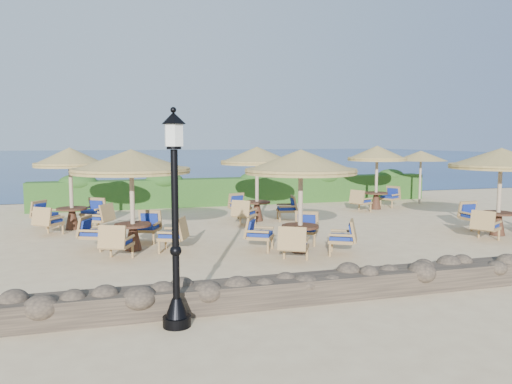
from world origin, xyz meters
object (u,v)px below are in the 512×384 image
cafe_set_3 (71,179)px  cafe_set_4 (257,169)px  cafe_set_1 (301,181)px  lamp_post (175,228)px  cafe_set_0 (132,179)px  cafe_set_2 (500,171)px  cafe_set_5 (377,163)px  extra_parasol (421,156)px

cafe_set_3 → cafe_set_4: bearing=-0.8°
cafe_set_1 → cafe_set_3: 7.83m
lamp_post → cafe_set_0: lamp_post is taller
cafe_set_2 → cafe_set_3: size_ratio=1.13×
cafe_set_3 → lamp_post: bearing=-77.2°
cafe_set_1 → cafe_set_5: (5.99, 6.62, 0.09)m
extra_parasol → cafe_set_5: 3.10m
extra_parasol → cafe_set_5: cafe_set_5 is taller
extra_parasol → cafe_set_3: 14.98m
cafe_set_2 → cafe_set_1: bearing=-176.0°
extra_parasol → cafe_set_4: 8.94m
cafe_set_1 → cafe_set_4: 5.11m
cafe_set_0 → cafe_set_4: (4.47, 3.65, -0.03)m
cafe_set_3 → cafe_set_4: (6.22, -0.08, 0.21)m
lamp_post → cafe_set_3: bearing=102.8°
lamp_post → extra_parasol: size_ratio=1.38×
cafe_set_3 → cafe_set_2: bearing=-20.7°
cafe_set_5 → cafe_set_1: bearing=-132.2°
lamp_post → cafe_set_1: size_ratio=1.15×
lamp_post → cafe_set_4: lamp_post is taller
cafe_set_0 → cafe_set_1: size_ratio=1.07×
cafe_set_1 → cafe_set_0: bearing=160.6°
cafe_set_1 → cafe_set_2: 6.63m
cafe_set_0 → cafe_set_3: (-1.75, 3.73, -0.23)m
cafe_set_0 → cafe_set_5: (10.12, 5.17, 0.05)m
cafe_set_1 → cafe_set_5: 8.93m
extra_parasol → cafe_set_1: (-8.88, -7.75, -0.33)m
lamp_post → cafe_set_4: (4.07, 9.35, 0.31)m
cafe_set_0 → cafe_set_2: bearing=-5.3°
cafe_set_5 → cafe_set_3: bearing=-173.1°
lamp_post → cafe_set_2: bearing=24.5°
lamp_post → cafe_set_2: 11.37m
cafe_set_0 → cafe_set_4: bearing=39.2°
lamp_post → cafe_set_1: (3.72, 4.25, 0.29)m
cafe_set_3 → cafe_set_4: 6.23m
cafe_set_1 → cafe_set_5: size_ratio=1.02×
cafe_set_3 → cafe_set_4: size_ratio=0.98×
lamp_post → cafe_set_3: lamp_post is taller
cafe_set_3 → extra_parasol: bearing=9.9°
cafe_set_3 → cafe_set_5: (11.87, 1.44, 0.28)m
cafe_set_4 → cafe_set_5: size_ratio=0.97×
cafe_set_0 → cafe_set_2: (10.73, -0.99, 0.07)m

